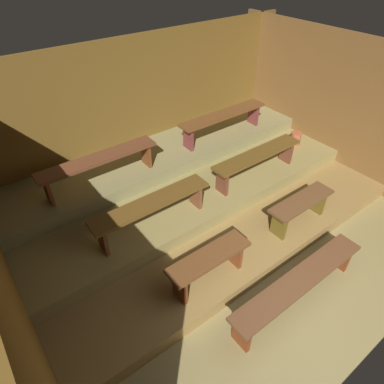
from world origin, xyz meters
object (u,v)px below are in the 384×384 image
bench_lower_left (209,262)px  bench_lower_right (301,205)px  bench_floor_center (299,283)px  bench_middle_left (152,206)px  bench_middle_right (257,158)px  pail_middle (295,138)px  bench_upper_left (99,162)px  bench_upper_right (223,118)px

bench_lower_left → bench_lower_right: same height
bench_floor_center → bench_middle_left: bench_middle_left is taller
bench_lower_right → bench_middle_right: size_ratio=0.64×
pail_middle → bench_middle_right: bearing=-168.2°
bench_middle_left → bench_upper_left: 1.18m
bench_middle_right → bench_lower_left: bearing=-150.7°
bench_upper_right → bench_upper_left: bearing=180.0°
bench_lower_right → bench_middle_left: 2.23m
bench_upper_left → bench_middle_right: bearing=-26.3°
bench_lower_right → pail_middle: 2.09m
bench_lower_left → bench_middle_left: bearing=97.7°
bench_floor_center → bench_lower_left: bearing=133.9°
pail_middle → bench_lower_left: bearing=-157.6°
pail_middle → bench_middle_left: bearing=-175.2°
bench_upper_left → bench_lower_right: bearing=-45.9°
bench_lower_left → bench_upper_left: (-0.37, 2.22, 0.47)m
bench_lower_right → bench_lower_left: bearing=180.0°
bench_middle_right → bench_upper_left: 2.58m
bench_floor_center → bench_lower_left: size_ratio=1.89×
bench_middle_right → pail_middle: bearing=11.8°
bench_lower_right → pail_middle: size_ratio=4.47×
bench_floor_center → bench_upper_right: 3.40m
bench_floor_center → bench_upper_right: size_ratio=1.15×
bench_lower_left → pail_middle: 3.62m
bench_floor_center → bench_upper_left: bearing=110.8°
bench_lower_left → bench_upper_right: 3.13m
bench_lower_right → bench_upper_right: bench_upper_right is taller
bench_lower_right → bench_floor_center: bearing=-140.7°
bench_lower_right → bench_upper_right: 2.30m
bench_lower_left → bench_upper_right: (2.16, 2.22, 0.47)m
bench_floor_center → bench_middle_left: size_ratio=1.21×
bench_lower_right → bench_upper_left: (-2.16, 2.22, 0.47)m
bench_lower_right → bench_upper_left: size_ratio=0.61×
bench_floor_center → bench_lower_right: 1.31m
bench_middle_left → bench_upper_left: bench_upper_left is taller
bench_floor_center → bench_middle_right: (1.15, 1.90, 0.43)m
bench_middle_left → bench_upper_right: (2.30, 1.14, 0.22)m
bench_lower_left → pail_middle: (3.35, 1.38, -0.00)m
bench_lower_left → bench_upper_left: bench_upper_left is taller
bench_upper_left → pail_middle: 3.84m
bench_middle_left → pail_middle: size_ratio=6.96×
bench_floor_center → bench_lower_left: bench_lower_left is taller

